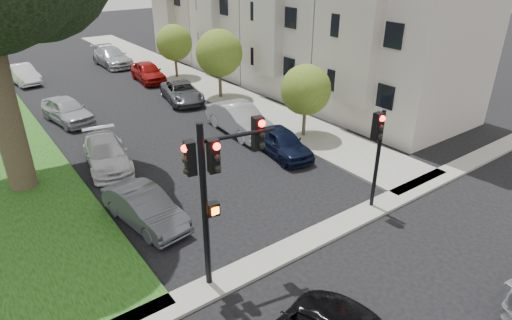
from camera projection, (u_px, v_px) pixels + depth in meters
ground at (350, 274)px, 13.35m from camera, size 140.00×140.00×0.00m
sidewalk_right at (184, 76)px, 34.31m from camera, size 3.50×44.00×0.12m
sidewalk_cross at (307, 241)px, 14.77m from camera, size 60.00×1.00×0.12m
small_tree_a at (306, 90)px, 22.09m from camera, size 2.64×2.64×3.96m
small_tree_b at (219, 53)px, 28.03m from camera, size 3.09×3.09×4.64m
small_tree_c at (174, 43)px, 32.93m from camera, size 2.77×2.77×4.15m
traffic_signal_main at (216, 175)px, 11.59m from camera, size 2.56×0.70×5.22m
traffic_signal_secondary at (378, 143)px, 15.53m from camera, size 0.50×0.40×4.02m
car_parked_0 at (282, 142)px, 20.93m from camera, size 2.09×4.14×1.35m
car_parked_1 at (240, 119)px, 23.44m from camera, size 1.87×4.89×1.59m
car_parked_2 at (182, 92)px, 28.51m from camera, size 3.00×4.90×1.27m
car_parked_3 at (148, 72)px, 32.89m from camera, size 2.10×4.50×1.49m
car_parked_4 at (112, 57)px, 37.41m from camera, size 2.28×5.43×1.57m
car_parked_5 at (145, 208)px, 15.59m from camera, size 2.02×4.18×1.32m
car_parked_6 at (107, 154)px, 19.80m from camera, size 2.54×4.69×1.29m
car_parked_7 at (67, 110)px, 24.99m from camera, size 2.41×4.51×1.46m
car_parked_9 at (23, 74)px, 32.44m from camera, size 2.01×4.40×1.40m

